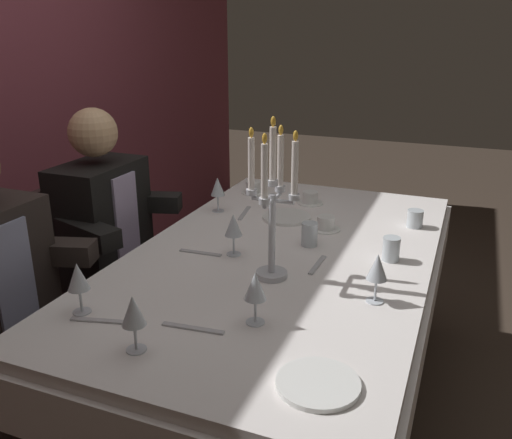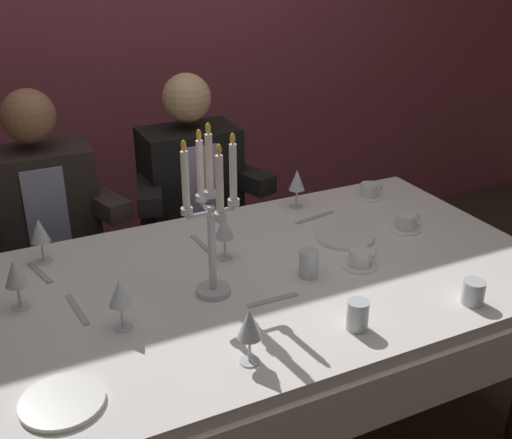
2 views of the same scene
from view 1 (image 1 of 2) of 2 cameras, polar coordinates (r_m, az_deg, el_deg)
The scene contains 23 objects.
ground_plane at distance 2.48m, azimuth 2.48°, elevation -19.40°, with size 12.00×12.00×0.00m, color #3F3228.
dining_table at distance 2.14m, azimuth 2.73°, elevation -6.42°, with size 1.94×1.14×0.74m.
candelabra at distance 1.80m, azimuth 1.73°, elevation 1.50°, with size 0.19×0.19×0.56m.
dinner_plate_0 at distance 1.38m, azimuth 6.53°, elevation -16.75°, with size 0.21×0.21×0.01m, color white.
dinner_plate_1 at distance 2.46m, azimuth 3.22°, elevation 0.26°, with size 0.22×0.22×0.01m, color white.
wine_glass_0 at distance 1.73m, azimuth 12.63°, elevation -5.06°, with size 0.07×0.07×0.16m.
wine_glass_1 at distance 1.71m, azimuth -18.20°, elevation -5.89°, with size 0.07×0.07×0.16m.
wine_glass_2 at distance 1.48m, azimuth -12.78°, elevation -9.46°, with size 0.07×0.07×0.16m.
wine_glass_3 at distance 1.57m, azimuth -0.07°, elevation -7.18°, with size 0.07×0.07×0.16m.
wine_glass_4 at distance 2.03m, azimuth -2.39°, elevation -0.74°, with size 0.07×0.07×0.16m.
wine_glass_5 at distance 2.53m, azimuth -4.06°, elevation 3.39°, with size 0.07×0.07×0.16m.
water_tumbler_0 at distance 2.07m, azimuth 14.01°, elevation -3.01°, with size 0.06×0.06×0.09m, color silver.
water_tumbler_1 at distance 2.15m, azimuth 5.64°, elevation -1.54°, with size 0.06×0.06×0.09m, color silver.
water_tumbler_2 at distance 2.44m, azimuth 16.37°, elevation 0.09°, with size 0.07×0.07×0.08m, color silver.
coffee_cup_0 at distance 2.33m, azimuth 7.36°, elevation -0.45°, with size 0.13×0.12×0.06m.
coffee_cup_1 at distance 2.83m, azimuth -0.30°, elevation 3.34°, with size 0.13×0.12×0.06m.
coffee_cup_2 at distance 2.67m, azimuth 5.72°, elevation 2.24°, with size 0.13×0.12×0.06m.
fork_0 at distance 1.70m, azimuth -16.25°, elevation -10.15°, with size 0.17×0.02×0.01m, color #B7B7BC.
spoon_1 at distance 1.99m, azimuth 6.47°, elevation -4.75°, with size 0.17×0.02×0.01m, color #B7B7BC.
knife_2 at distance 1.60m, azimuth -6.65°, elevation -11.28°, with size 0.19×0.02×0.01m, color #B7B7BC.
spoon_3 at distance 2.09m, azimuth -5.86°, elevation -3.49°, with size 0.17×0.02×0.01m, color #B7B7BC.
knife_4 at distance 2.52m, azimuth -1.24°, elevation 0.69°, with size 0.19×0.02×0.01m, color #B7B7BC.
seated_diner_1 at distance 2.54m, azimuth -15.99°, elevation -0.09°, with size 0.63×0.48×1.24m.
Camera 1 is at (-1.82, -0.62, 1.57)m, focal length 38.07 mm.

